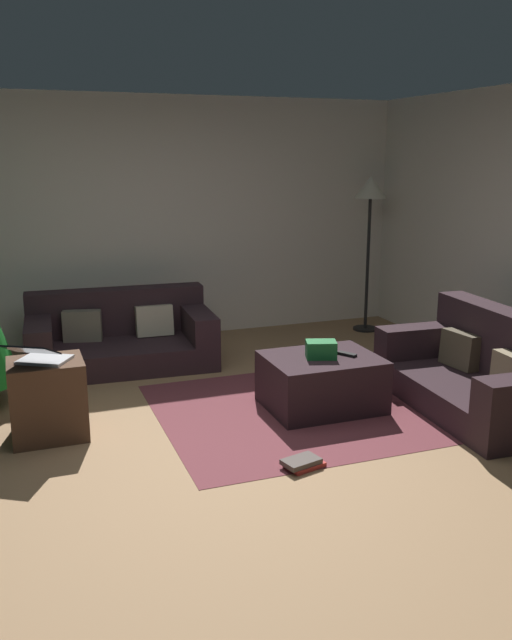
{
  "coord_description": "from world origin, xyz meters",
  "views": [
    {
      "loc": [
        -1.21,
        -4.1,
        2.0
      ],
      "look_at": [
        0.52,
        0.6,
        0.75
      ],
      "focal_mm": 37.64,
      "sensor_mm": 36.0,
      "label": 1
    }
  ],
  "objects_px": {
    "corner_lamp": "(370,199)",
    "couch_right": "(482,373)",
    "gift_box": "(321,350)",
    "laptop": "(39,356)",
    "book_stack": "(303,463)",
    "couch_left": "(120,337)",
    "side_table": "(48,399)",
    "ottoman": "(321,382)",
    "tv_remote": "(347,354)"
  },
  "relations": [
    {
      "from": "ottoman",
      "to": "side_table",
      "type": "xyz_separation_m",
      "value": [
        -2.1,
        0.16,
        0.07
      ]
    },
    {
      "from": "ottoman",
      "to": "book_stack",
      "type": "height_order",
      "value": "ottoman"
    },
    {
      "from": "gift_box",
      "to": "corner_lamp",
      "type": "distance_m",
      "value": 2.79
    },
    {
      "from": "gift_box",
      "to": "tv_remote",
      "type": "height_order",
      "value": "gift_box"
    },
    {
      "from": "laptop",
      "to": "couch_left",
      "type": "bearing_deg",
      "value": 63.92
    },
    {
      "from": "ottoman",
      "to": "couch_right",
      "type": "bearing_deg",
      "value": -20.55
    },
    {
      "from": "side_table",
      "to": "book_stack",
      "type": "height_order",
      "value": "side_table"
    },
    {
      "from": "corner_lamp",
      "to": "couch_right",
      "type": "bearing_deg",
      "value": -97.96
    },
    {
      "from": "ottoman",
      "to": "laptop",
      "type": "xyz_separation_m",
      "value": [
        -2.13,
        0.1,
        0.42
      ]
    },
    {
      "from": "gift_box",
      "to": "side_table",
      "type": "height_order",
      "value": "side_table"
    },
    {
      "from": "laptop",
      "to": "corner_lamp",
      "type": "xyz_separation_m",
      "value": [
        3.68,
        1.95,
        0.87
      ]
    },
    {
      "from": "couch_right",
      "to": "corner_lamp",
      "type": "height_order",
      "value": "corner_lamp"
    },
    {
      "from": "side_table",
      "to": "book_stack",
      "type": "relative_size",
      "value": 1.91
    },
    {
      "from": "side_table",
      "to": "ottoman",
      "type": "bearing_deg",
      "value": -4.32
    },
    {
      "from": "ottoman",
      "to": "corner_lamp",
      "type": "xyz_separation_m",
      "value": [
        1.55,
        2.05,
        1.29
      ]
    },
    {
      "from": "laptop",
      "to": "corner_lamp",
      "type": "relative_size",
      "value": 0.3
    },
    {
      "from": "tv_remote",
      "to": "corner_lamp",
      "type": "distance_m",
      "value": 2.7
    },
    {
      "from": "tv_remote",
      "to": "book_stack",
      "type": "height_order",
      "value": "tv_remote"
    },
    {
      "from": "couch_left",
      "to": "couch_right",
      "type": "bearing_deg",
      "value": 142.17
    },
    {
      "from": "couch_left",
      "to": "side_table",
      "type": "bearing_deg",
      "value": 67.18
    },
    {
      "from": "gift_box",
      "to": "book_stack",
      "type": "bearing_deg",
      "value": -121.45
    },
    {
      "from": "gift_box",
      "to": "laptop",
      "type": "xyz_separation_m",
      "value": [
        -2.11,
        0.13,
        0.13
      ]
    },
    {
      "from": "ottoman",
      "to": "gift_box",
      "type": "height_order",
      "value": "gift_box"
    },
    {
      "from": "couch_left",
      "to": "couch_right",
      "type": "height_order",
      "value": "couch_right"
    },
    {
      "from": "corner_lamp",
      "to": "ottoman",
      "type": "bearing_deg",
      "value": -127.14
    },
    {
      "from": "couch_left",
      "to": "ottoman",
      "type": "distance_m",
      "value": 2.19
    },
    {
      "from": "corner_lamp",
      "to": "gift_box",
      "type": "bearing_deg",
      "value": -127.19
    },
    {
      "from": "couch_right",
      "to": "side_table",
      "type": "bearing_deg",
      "value": 82.8
    },
    {
      "from": "tv_remote",
      "to": "laptop",
      "type": "distance_m",
      "value": 2.34
    },
    {
      "from": "tv_remote",
      "to": "book_stack",
      "type": "xyz_separation_m",
      "value": [
        -0.78,
        -0.89,
        -0.41
      ]
    },
    {
      "from": "corner_lamp",
      "to": "couch_left",
      "type": "bearing_deg",
      "value": -173.91
    },
    {
      "from": "couch_left",
      "to": "corner_lamp",
      "type": "bearing_deg",
      "value": -170.83
    },
    {
      "from": "ottoman",
      "to": "corner_lamp",
      "type": "bearing_deg",
      "value": 52.86
    },
    {
      "from": "gift_box",
      "to": "side_table",
      "type": "bearing_deg",
      "value": 174.9
    },
    {
      "from": "corner_lamp",
      "to": "tv_remote",
      "type": "bearing_deg",
      "value": -122.88
    },
    {
      "from": "ottoman",
      "to": "tv_remote",
      "type": "height_order",
      "value": "tv_remote"
    },
    {
      "from": "couch_left",
      "to": "side_table",
      "type": "height_order",
      "value": "couch_left"
    },
    {
      "from": "couch_right",
      "to": "book_stack",
      "type": "bearing_deg",
      "value": 108.47
    },
    {
      "from": "couch_right",
      "to": "gift_box",
      "type": "xyz_separation_m",
      "value": [
        -1.22,
        0.42,
        0.2
      ]
    },
    {
      "from": "book_stack",
      "to": "tv_remote",
      "type": "bearing_deg",
      "value": 48.92
    },
    {
      "from": "side_table",
      "to": "couch_left",
      "type": "bearing_deg",
      "value": 64.11
    },
    {
      "from": "side_table",
      "to": "corner_lamp",
      "type": "distance_m",
      "value": 4.28
    },
    {
      "from": "ottoman",
      "to": "book_stack",
      "type": "bearing_deg",
      "value": -121.76
    },
    {
      "from": "couch_left",
      "to": "laptop",
      "type": "xyz_separation_m",
      "value": [
        -0.8,
        -1.64,
        0.37
      ]
    },
    {
      "from": "tv_remote",
      "to": "gift_box",
      "type": "bearing_deg",
      "value": 146.23
    },
    {
      "from": "side_table",
      "to": "book_stack",
      "type": "distance_m",
      "value": 1.89
    },
    {
      "from": "gift_box",
      "to": "couch_left",
      "type": "bearing_deg",
      "value": 126.43
    },
    {
      "from": "gift_box",
      "to": "laptop",
      "type": "distance_m",
      "value": 2.11
    },
    {
      "from": "tv_remote",
      "to": "side_table",
      "type": "relative_size",
      "value": 0.28
    },
    {
      "from": "ottoman",
      "to": "laptop",
      "type": "height_order",
      "value": "laptop"
    }
  ]
}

